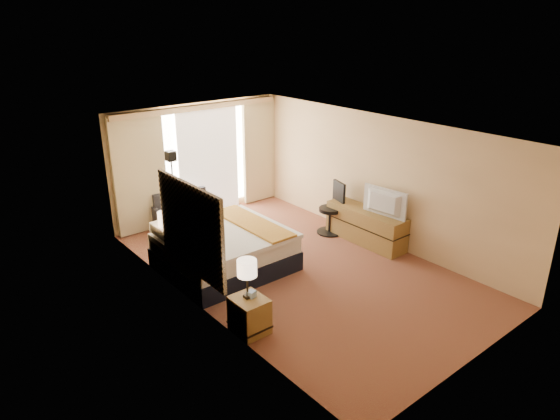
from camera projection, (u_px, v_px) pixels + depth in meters
floor at (298, 268)px, 9.25m from camera, size 4.20×7.00×0.02m
ceiling at (300, 129)px, 8.31m from camera, size 4.20×7.00×0.02m
wall_back at (198, 161)px, 11.31m from camera, size 4.20×0.02×2.60m
wall_front at (483, 277)px, 6.25m from camera, size 4.20×0.02×2.60m
wall_left at (195, 232)px, 7.54m from camera, size 0.02×7.00×2.60m
wall_right at (378, 179)px, 10.02m from camera, size 0.02×7.00×2.60m
headboard at (191, 229)px, 7.72m from camera, size 0.06×1.85×1.50m
nightstand_left at (249, 315)px, 7.29m from camera, size 0.45×0.52×0.55m
nightstand_right at (169, 256)px, 9.10m from camera, size 0.45×0.52×0.55m
media_dresser at (366, 226)px, 10.20m from camera, size 0.50×1.80×0.70m
window at (208, 158)px, 11.43m from camera, size 2.30×0.02×2.30m
curtains at (200, 157)px, 11.19m from camera, size 4.12×0.19×2.56m
bed at (224, 249)px, 9.10m from camera, size 2.13×1.95×1.04m
loveseat at (185, 217)px, 10.89m from camera, size 1.36×0.85×0.80m
floor_lamp at (173, 178)px, 9.89m from camera, size 0.24×0.24×1.91m
desk_chair at (333, 211)px, 10.60m from camera, size 0.55×0.55×1.12m
lamp_left at (247, 269)px, 7.05m from camera, size 0.29×0.29×0.60m
lamp_right at (166, 219)px, 8.76m from camera, size 0.29×0.29×0.61m
tissue_box at (251, 294)px, 7.21m from camera, size 0.13×0.13×0.10m
telephone at (170, 241)px, 8.98m from camera, size 0.20×0.17×0.07m
television at (382, 203)px, 9.65m from camera, size 0.22×0.97×0.56m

